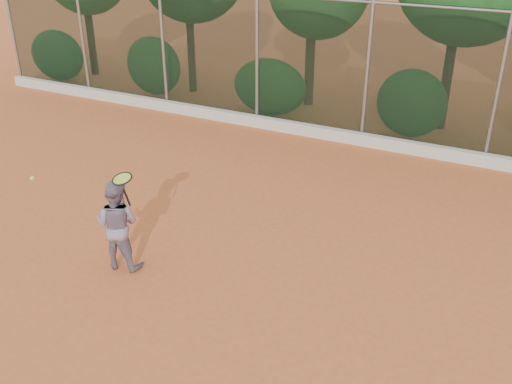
% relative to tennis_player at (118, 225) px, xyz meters
% --- Properties ---
extents(ground, '(80.00, 80.00, 0.00)m').
position_rel_tennis_player_xyz_m(ground, '(1.90, 0.25, -0.78)').
color(ground, '#C35E2E').
rests_on(ground, ground).
extents(concrete_curb, '(24.00, 0.20, 0.30)m').
position_rel_tennis_player_xyz_m(concrete_curb, '(1.90, 7.07, -0.63)').
color(concrete_curb, beige).
rests_on(concrete_curb, ground).
extents(tennis_player, '(0.85, 0.72, 1.56)m').
position_rel_tennis_player_xyz_m(tennis_player, '(0.00, 0.00, 0.00)').
color(tennis_player, gray).
rests_on(tennis_player, ground).
extents(chainlink_fence, '(24.09, 0.09, 3.50)m').
position_rel_tennis_player_xyz_m(chainlink_fence, '(1.90, 7.25, 1.08)').
color(chainlink_fence, black).
rests_on(chainlink_fence, ground).
extents(tennis_racket, '(0.38, 0.37, 0.57)m').
position_rel_tennis_player_xyz_m(tennis_racket, '(0.26, -0.05, 0.87)').
color(tennis_racket, black).
rests_on(tennis_racket, ground).
extents(tennis_ball_in_flight, '(0.07, 0.07, 0.07)m').
position_rel_tennis_player_xyz_m(tennis_ball_in_flight, '(-1.42, -0.31, 0.66)').
color(tennis_ball_in_flight, '#D4F638').
rests_on(tennis_ball_in_flight, ground).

